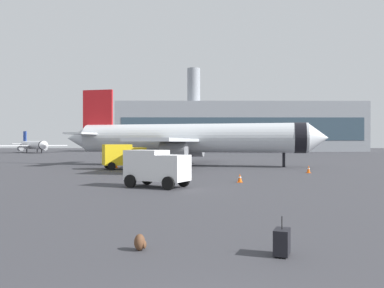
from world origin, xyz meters
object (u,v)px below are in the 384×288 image
object	(u,v)px
airplane_taxiing	(33,145)
rolling_suitcase	(282,242)
safety_cone_mid	(240,178)
safety_cone_far	(116,165)
cargo_van	(156,167)
safety_cone_outer	(309,169)
service_truck	(124,155)
safety_cone_near	(108,165)
traveller_backpack	(140,242)
airplane_at_gate	(190,138)

from	to	relation	value
airplane_taxiing	rolling_suitcase	world-z (taller)	airplane_taxiing
safety_cone_mid	safety_cone_far	bearing A→B (deg)	127.21
safety_cone_mid	rolling_suitcase	distance (m)	19.74
cargo_van	safety_cone_outer	distance (m)	19.18
service_truck	airplane_taxiing	bearing A→B (deg)	118.84
service_truck	safety_cone_near	xyz separation A→B (m)	(-2.28, 2.37, -1.27)
cargo_van	traveller_backpack	distance (m)	15.97
safety_cone_mid	cargo_van	bearing A→B (deg)	-152.89
service_truck	rolling_suitcase	distance (m)	36.16
airplane_taxiing	safety_cone_mid	size ratio (longest dim) A/B	27.19
airplane_at_gate	safety_cone_near	xyz separation A→B (m)	(-10.02, -4.07, -3.32)
airplane_at_gate	safety_cone_near	world-z (taller)	airplane_at_gate
safety_cone_outer	airplane_taxiing	bearing A→B (deg)	127.69
safety_cone_near	airplane_at_gate	bearing A→B (deg)	22.12
safety_cone_near	cargo_van	bearing A→B (deg)	-69.67
airplane_at_gate	cargo_van	xyz separation A→B (m)	(-2.40, -24.64, -2.21)
safety_cone_mid	traveller_backpack	world-z (taller)	safety_cone_mid
service_truck	traveller_backpack	world-z (taller)	service_truck
service_truck	rolling_suitcase	world-z (taller)	service_truck
safety_cone_near	safety_cone_far	distance (m)	1.15
cargo_van	safety_cone_far	size ratio (longest dim) A/B	6.16
airplane_at_gate	safety_cone_outer	distance (m)	17.52
cargo_van	safety_cone_outer	xyz separation A→B (m)	(14.55, 12.45, -1.06)
cargo_van	safety_cone_near	xyz separation A→B (m)	(-7.62, 20.57, -1.11)
safety_cone_mid	rolling_suitcase	world-z (taller)	rolling_suitcase
airplane_taxiing	safety_cone_outer	distance (m)	95.30
safety_cone_near	safety_cone_mid	size ratio (longest dim) A/B	0.99
airplane_at_gate	safety_cone_outer	size ratio (longest dim) A/B	44.62
safety_cone_near	safety_cone_mid	bearing A→B (deg)	-51.27
service_truck	cargo_van	bearing A→B (deg)	-73.66
safety_cone_mid	airplane_at_gate	bearing A→B (deg)	100.29
service_truck	traveller_backpack	bearing A→B (deg)	-79.70
safety_cone_far	safety_cone_outer	world-z (taller)	safety_cone_outer
safety_cone_near	rolling_suitcase	size ratio (longest dim) A/B	0.63
airplane_at_gate	service_truck	xyz separation A→B (m)	(-7.74, -6.44, -2.05)
airplane_taxiing	safety_cone_near	world-z (taller)	airplane_taxiing
safety_cone_far	traveller_backpack	size ratio (longest dim) A/B	1.63
safety_cone_far	traveller_backpack	world-z (taller)	safety_cone_far
safety_cone_mid	traveller_backpack	size ratio (longest dim) A/B	1.46
airplane_taxiing	rolling_suitcase	xyz separation A→B (m)	(48.57, -104.32, -1.89)
safety_cone_far	cargo_van	bearing A→B (deg)	-71.97
airplane_at_gate	service_truck	world-z (taller)	airplane_at_gate
safety_cone_near	safety_cone_mid	distance (m)	22.23
airplane_taxiing	safety_cone_outer	bearing A→B (deg)	-52.31
safety_cone_mid	safety_cone_far	world-z (taller)	safety_cone_far
service_truck	rolling_suitcase	xyz separation A→B (m)	(10.21, -34.67, -1.22)
cargo_van	rolling_suitcase	world-z (taller)	cargo_van
airplane_at_gate	traveller_backpack	size ratio (longest dim) A/B	73.94
airplane_at_gate	safety_cone_near	bearing A→B (deg)	-157.88
safety_cone_far	safety_cone_mid	bearing A→B (deg)	-52.79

